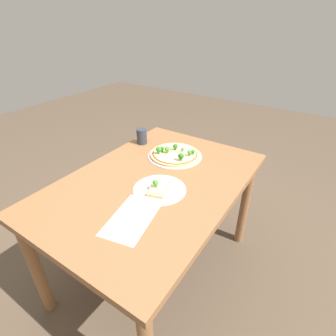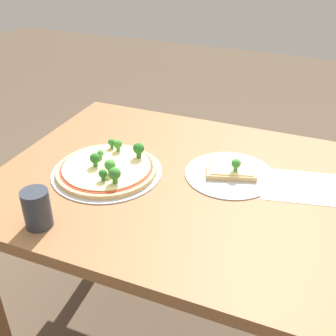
{
  "view_description": "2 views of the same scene",
  "coord_description": "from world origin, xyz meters",
  "px_view_note": "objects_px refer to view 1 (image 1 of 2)",
  "views": [
    {
      "loc": [
        -0.93,
        -0.71,
        1.5
      ],
      "look_at": [
        0.12,
        -0.01,
        0.74
      ],
      "focal_mm": 28.0,
      "sensor_mm": 36.0,
      "label": 1
    },
    {
      "loc": [
        -0.29,
        0.99,
        1.4
      ],
      "look_at": [
        0.12,
        -0.01,
        0.74
      ],
      "focal_mm": 45.0,
      "sensor_mm": 36.0,
      "label": 2
    }
  ],
  "objects_px": {
    "pizza_tray_slice": "(159,188)",
    "drinking_cup": "(142,136)",
    "pizza_tray_whole": "(175,154)",
    "dining_table": "(154,194)"
  },
  "relations": [
    {
      "from": "pizza_tray_slice",
      "to": "drinking_cup",
      "type": "distance_m",
      "value": 0.57
    },
    {
      "from": "pizza_tray_whole",
      "to": "drinking_cup",
      "type": "bearing_deg",
      "value": 82.93
    },
    {
      "from": "pizza_tray_whole",
      "to": "dining_table",
      "type": "bearing_deg",
      "value": -170.26
    },
    {
      "from": "dining_table",
      "to": "pizza_tray_whole",
      "type": "relative_size",
      "value": 3.69
    },
    {
      "from": "dining_table",
      "to": "pizza_tray_whole",
      "type": "bearing_deg",
      "value": 9.74
    },
    {
      "from": "pizza_tray_whole",
      "to": "pizza_tray_slice",
      "type": "distance_m",
      "value": 0.37
    },
    {
      "from": "pizza_tray_whole",
      "to": "pizza_tray_slice",
      "type": "relative_size",
      "value": 1.24
    },
    {
      "from": "pizza_tray_whole",
      "to": "drinking_cup",
      "type": "distance_m",
      "value": 0.29
    },
    {
      "from": "pizza_tray_slice",
      "to": "drinking_cup",
      "type": "relative_size",
      "value": 2.65
    },
    {
      "from": "dining_table",
      "to": "pizza_tray_whole",
      "type": "height_order",
      "value": "pizza_tray_whole"
    }
  ]
}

